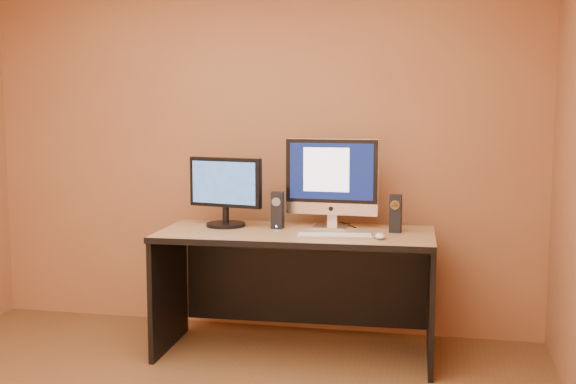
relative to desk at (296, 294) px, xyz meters
name	(u,v)px	position (x,y,z in m)	size (l,w,h in m)	color
walls	(144,172)	(-0.39, -1.43, 0.90)	(4.00, 4.00, 2.60)	#A26A41
desk	(296,294)	(0.00, 0.00, 0.00)	(1.73, 0.76, 0.80)	tan
imac	(331,182)	(0.19, 0.21, 0.70)	(0.62, 0.23, 0.60)	silver
second_monitor	(226,192)	(-0.49, 0.11, 0.63)	(0.52, 0.26, 0.45)	black
speaker_left	(278,210)	(-0.14, 0.10, 0.52)	(0.07, 0.08, 0.24)	black
speaker_right	(395,213)	(0.62, 0.12, 0.52)	(0.07, 0.08, 0.24)	black
keyboard	(335,235)	(0.27, -0.13, 0.41)	(0.47, 0.13, 0.02)	silver
mouse	(380,236)	(0.54, -0.14, 0.42)	(0.06, 0.11, 0.04)	white
cable_a	(348,225)	(0.29, 0.31, 0.40)	(0.01, 0.01, 0.24)	black
cable_b	(339,226)	(0.24, 0.27, 0.40)	(0.01, 0.01, 0.19)	black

